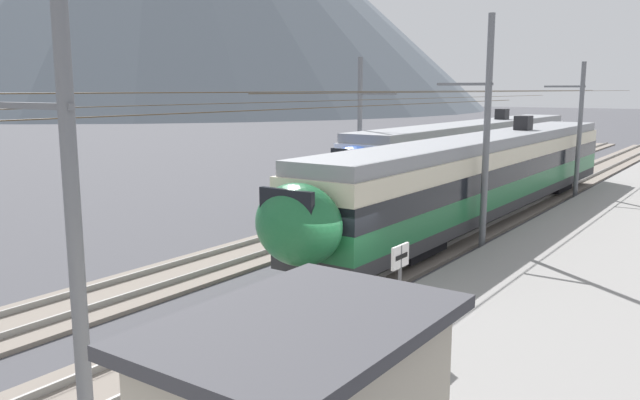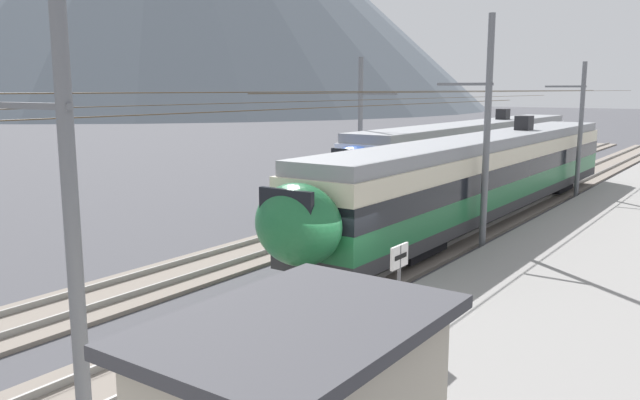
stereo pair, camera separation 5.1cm
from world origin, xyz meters
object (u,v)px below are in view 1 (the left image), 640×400
(passenger_walking, at_px, (308,384))
(catenary_mast_mid, at_px, (483,131))
(catenary_mast_east, at_px, (577,127))
(catenary_mast_west, at_px, (68,225))
(platform_sign, at_px, (400,271))
(catenary_mast_far_side, at_px, (362,129))
(train_far_track, at_px, (474,149))
(train_near_platform, at_px, (487,172))
(handbag_near_sign, at_px, (404,336))
(potted_plant_platform_edge, at_px, (397,347))

(passenger_walking, bearing_deg, catenary_mast_mid, 11.19)
(catenary_mast_east, bearing_deg, catenary_mast_west, -180.00)
(catenary_mast_east, xyz_separation_m, passenger_walking, (-28.26, -2.92, -2.56))
(platform_sign, bearing_deg, catenary_mast_far_side, 33.84)
(platform_sign, xyz_separation_m, passenger_walking, (-4.42, -0.75, -0.66))
(catenary_mast_mid, height_order, catenary_mast_far_side, catenary_mast_mid)
(catenary_mast_far_side, bearing_deg, passenger_walking, -150.79)
(catenary_mast_far_side, bearing_deg, platform_sign, -146.16)
(catenary_mast_east, distance_m, passenger_walking, 28.52)
(passenger_walking, bearing_deg, catenary_mast_west, 125.12)
(train_far_track, distance_m, passenger_walking, 31.70)
(train_far_track, distance_m, catenary_mast_west, 33.00)
(train_near_platform, distance_m, passenger_walking, 20.29)
(handbag_near_sign, bearing_deg, train_far_track, 18.68)
(catenary_mast_mid, bearing_deg, catenary_mast_west, 179.94)
(handbag_near_sign, bearing_deg, platform_sign, 124.75)
(catenary_mast_west, relative_size, handbag_near_sign, 128.11)
(train_near_platform, relative_size, handbag_near_sign, 77.24)
(catenary_mast_mid, relative_size, catenary_mast_east, 1.00)
(train_near_platform, height_order, passenger_walking, train_near_platform)
(train_near_platform, bearing_deg, platform_sign, -165.94)
(train_far_track, relative_size, catenary_mast_far_side, 0.60)
(catenary_mast_east, bearing_deg, train_near_platform, 168.91)
(catenary_mast_west, height_order, potted_plant_platform_edge, catenary_mast_west)
(catenary_mast_west, xyz_separation_m, catenary_mast_east, (30.31, 0.00, 0.02))
(train_far_track, distance_m, catenary_mast_far_side, 10.69)
(train_far_track, relative_size, catenary_mast_west, 0.60)
(catenary_mast_mid, distance_m, handbag_near_sign, 11.12)
(catenary_mast_far_side, relative_size, platform_sign, 22.28)
(potted_plant_platform_edge, bearing_deg, handbag_near_sign, 21.37)
(train_far_track, distance_m, catenary_mast_mid, 17.04)
(catenary_mast_west, bearing_deg, catenary_mast_mid, -0.06)
(catenary_mast_west, xyz_separation_m, potted_plant_platform_edge, (5.35, -2.73, -3.10))
(catenary_mast_east, xyz_separation_m, catenary_mast_far_side, (-8.40, 8.18, 0.02))
(train_near_platform, bearing_deg, handbag_near_sign, -165.55)
(train_near_platform, relative_size, catenary_mast_west, 0.60)
(train_near_platform, height_order, catenary_mast_west, catenary_mast_west)
(catenary_mast_west, bearing_deg, catenary_mast_far_side, 20.48)
(handbag_near_sign, bearing_deg, catenary_mast_east, 5.44)
(catenary_mast_mid, bearing_deg, train_near_platform, 18.38)
(train_near_platform, distance_m, handbag_near_sign, 15.85)
(catenary_mast_mid, xyz_separation_m, passenger_walking, (-14.66, -2.90, -3.07))
(passenger_walking, height_order, potted_plant_platform_edge, passenger_walking)
(catenary_mast_west, height_order, catenary_mast_east, catenary_mast_west)
(train_far_track, xyz_separation_m, catenary_mast_west, (-32.33, -6.46, 1.62))
(train_near_platform, distance_m, train_far_track, 11.57)
(train_far_track, bearing_deg, catenary_mast_west, -168.70)
(train_near_platform, height_order, catenary_mast_mid, catenary_mast_mid)
(catenary_mast_mid, xyz_separation_m, platform_sign, (-10.25, -2.15, -2.41))
(train_far_track, relative_size, catenary_mast_east, 0.60)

